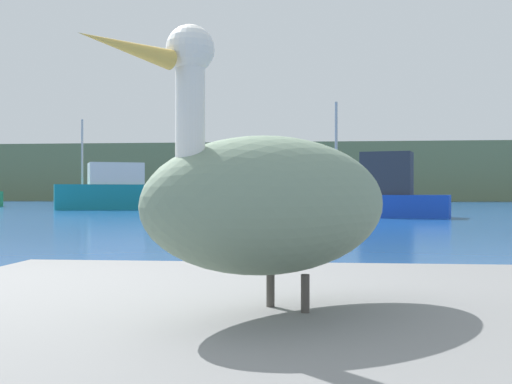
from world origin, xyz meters
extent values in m
cube|color=#6B7A51|center=(0.00, 75.73, 3.33)|extent=(140.00, 14.01, 6.66)
ellipsoid|color=gray|center=(1.42, -0.66, 1.00)|extent=(1.05, 1.15, 0.48)
cylinder|color=white|center=(1.18, -0.96, 1.26)|extent=(0.09, 0.09, 0.36)
sphere|color=white|center=(1.18, -0.96, 1.48)|extent=(0.15, 0.15, 0.15)
cone|color=gold|center=(1.04, -1.14, 1.45)|extent=(0.24, 0.28, 0.09)
cylinder|color=#4C4742|center=(1.52, -0.67, 0.70)|extent=(0.03, 0.03, 0.13)
cylinder|color=#4C4742|center=(1.39, -0.57, 0.70)|extent=(0.03, 0.03, 0.13)
cube|color=blue|center=(3.94, 24.28, 0.46)|extent=(6.06, 3.05, 0.93)
cube|color=#2D333D|center=(4.32, 24.18, 1.81)|extent=(2.30, 1.76, 1.78)
cylinder|color=#B2B2B2|center=(2.24, 24.72, 2.91)|extent=(0.12, 0.12, 3.97)
cube|color=teal|center=(-10.31, 34.89, 0.74)|extent=(8.30, 5.61, 1.49)
cube|color=silver|center=(-10.71, 34.71, 2.14)|extent=(3.80, 3.38, 1.30)
cylinder|color=#B2B2B2|center=(-12.48, 33.90, 3.42)|extent=(0.12, 0.12, 3.86)
camera|label=1|loc=(1.57, -2.87, 1.05)|focal=45.06mm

